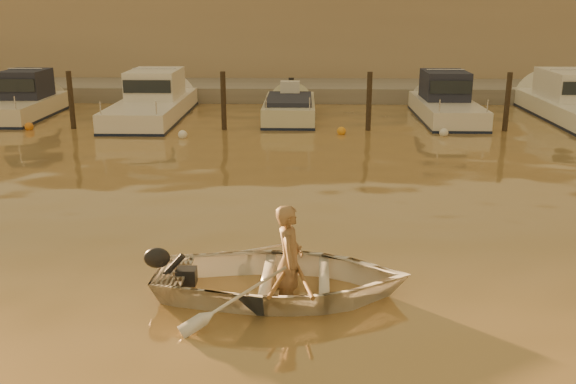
{
  "coord_description": "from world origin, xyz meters",
  "views": [
    {
      "loc": [
        2.61,
        -8.15,
        4.36
      ],
      "look_at": [
        2.29,
        3.81,
        0.75
      ],
      "focal_mm": 40.0,
      "sensor_mm": 36.0,
      "label": 1
    }
  ],
  "objects_px": {
    "dinghy": "(283,278)",
    "moored_boat_1": "(23,101)",
    "moored_boat_2": "(152,102)",
    "waterfront_building": "(257,37)",
    "moored_boat_3": "(289,113)",
    "person": "(289,260)",
    "moored_boat_4": "(447,103)"
  },
  "relations": [
    {
      "from": "moored_boat_2",
      "to": "moored_boat_3",
      "type": "height_order",
      "value": "moored_boat_2"
    },
    {
      "from": "moored_boat_2",
      "to": "waterfront_building",
      "type": "xyz_separation_m",
      "value": [
        3.21,
        11.0,
        1.77
      ]
    },
    {
      "from": "person",
      "to": "moored_boat_1",
      "type": "relative_size",
      "value": 0.31
    },
    {
      "from": "dinghy",
      "to": "person",
      "type": "relative_size",
      "value": 2.22
    },
    {
      "from": "dinghy",
      "to": "person",
      "type": "bearing_deg",
      "value": -90.0
    },
    {
      "from": "dinghy",
      "to": "moored_boat_3",
      "type": "height_order",
      "value": "moored_boat_3"
    },
    {
      "from": "person",
      "to": "moored_boat_2",
      "type": "xyz_separation_m",
      "value": [
        -5.6,
        15.19,
        0.05
      ]
    },
    {
      "from": "moored_boat_3",
      "to": "moored_boat_1",
      "type": "bearing_deg",
      "value": 180.0
    },
    {
      "from": "dinghy",
      "to": "moored_boat_4",
      "type": "distance_m",
      "value": 16.2
    },
    {
      "from": "moored_boat_3",
      "to": "moored_boat_4",
      "type": "relative_size",
      "value": 0.88
    },
    {
      "from": "dinghy",
      "to": "person",
      "type": "height_order",
      "value": "person"
    },
    {
      "from": "moored_boat_2",
      "to": "waterfront_building",
      "type": "height_order",
      "value": "waterfront_building"
    },
    {
      "from": "person",
      "to": "moored_boat_2",
      "type": "bearing_deg",
      "value": 21.48
    },
    {
      "from": "moored_boat_1",
      "to": "moored_boat_3",
      "type": "distance_m",
      "value": 10.19
    },
    {
      "from": "dinghy",
      "to": "person",
      "type": "xyz_separation_m",
      "value": [
        0.1,
        -0.0,
        0.29
      ]
    },
    {
      "from": "dinghy",
      "to": "moored_boat_1",
      "type": "height_order",
      "value": "moored_boat_1"
    },
    {
      "from": "moored_boat_4",
      "to": "waterfront_building",
      "type": "distance_m",
      "value": 13.68
    },
    {
      "from": "moored_boat_1",
      "to": "moored_boat_3",
      "type": "bearing_deg",
      "value": 0.0
    },
    {
      "from": "dinghy",
      "to": "moored_boat_2",
      "type": "xyz_separation_m",
      "value": [
        -5.5,
        15.19,
        0.34
      ]
    },
    {
      "from": "person",
      "to": "moored_boat_3",
      "type": "bearing_deg",
      "value": 2.65
    },
    {
      "from": "person",
      "to": "waterfront_building",
      "type": "relative_size",
      "value": 0.04
    },
    {
      "from": "dinghy",
      "to": "moored_boat_2",
      "type": "bearing_deg",
      "value": 21.15
    },
    {
      "from": "dinghy",
      "to": "waterfront_building",
      "type": "bearing_deg",
      "value": 6.25
    },
    {
      "from": "dinghy",
      "to": "moored_boat_3",
      "type": "relative_size",
      "value": 0.71
    },
    {
      "from": "person",
      "to": "moored_boat_3",
      "type": "xyz_separation_m",
      "value": [
        -0.37,
        15.19,
        -0.35
      ]
    },
    {
      "from": "moored_boat_4",
      "to": "waterfront_building",
      "type": "bearing_deg",
      "value": 125.78
    },
    {
      "from": "moored_boat_4",
      "to": "dinghy",
      "type": "bearing_deg",
      "value": -110.36
    },
    {
      "from": "person",
      "to": "waterfront_building",
      "type": "height_order",
      "value": "waterfront_building"
    },
    {
      "from": "moored_boat_2",
      "to": "moored_boat_3",
      "type": "distance_m",
      "value": 5.24
    },
    {
      "from": "person",
      "to": "moored_boat_4",
      "type": "height_order",
      "value": "moored_boat_4"
    },
    {
      "from": "moored_boat_2",
      "to": "moored_boat_3",
      "type": "bearing_deg",
      "value": 0.0
    },
    {
      "from": "waterfront_building",
      "to": "dinghy",
      "type": "bearing_deg",
      "value": -84.99
    }
  ]
}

